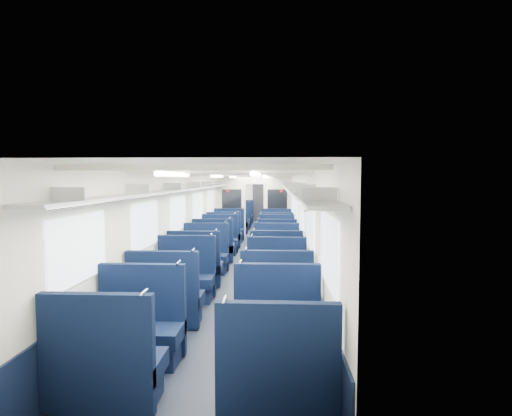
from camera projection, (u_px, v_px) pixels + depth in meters
The scene contains 41 objects.
floor at pixel (248, 253), 12.00m from camera, with size 2.80×18.00×0.01m, color black.
ceiling at pixel (248, 174), 11.83m from camera, with size 2.80×18.00×0.01m, color white.
wall_left at pixel (201, 213), 11.98m from camera, with size 0.02×18.00×2.35m, color silver.
dado_left at pixel (202, 241), 12.04m from camera, with size 0.03×17.90×0.70m, color black.
wall_right at pixel (296, 214), 11.84m from camera, with size 0.02×18.00×2.35m, color silver.
dado_right at pixel (295, 241), 11.90m from camera, with size 0.03×17.90×0.70m, color black.
wall_far at pixel (260, 199), 20.88m from camera, with size 2.80×0.02×2.35m, color silver.
luggage_rack_left at pixel (207, 186), 11.91m from camera, with size 0.36×17.40×0.18m.
luggage_rack_right at pixel (289, 187), 11.79m from camera, with size 0.36×17.40×0.18m.
windows at pixel (247, 206), 11.44m from camera, with size 2.78×15.60×0.75m.
ceiling_fittings at pixel (248, 176), 11.57m from camera, with size 2.70×16.06×0.11m.
end_door at pixel (260, 202), 20.83m from camera, with size 0.75×0.06×2.00m, color black.
bulkhead at pixel (254, 204), 15.44m from camera, with size 2.80×0.10×2.35m.
seat_0 at pixel (105, 370), 3.86m from camera, with size 1.07×0.59×1.19m.
seat_1 at pixel (277, 384), 3.60m from camera, with size 1.07×0.59×1.19m.
seat_2 at pixel (139, 331), 4.84m from camera, with size 1.07×0.59×1.19m.
seat_3 at pixel (277, 331), 4.86m from camera, with size 1.07×0.59×1.19m.
seat_4 at pixel (166, 302), 6.01m from camera, with size 1.07×0.59×1.19m.
seat_5 at pixel (277, 301), 6.06m from camera, with size 1.07×0.59×1.19m.
seat_6 at pixel (185, 280), 7.32m from camera, with size 1.07×0.59×1.19m.
seat_7 at pixel (277, 282), 7.12m from camera, with size 1.07×0.59×1.19m.
seat_8 at pixel (195, 268), 8.25m from camera, with size 1.07×0.59×1.19m.
seat_9 at pixel (276, 268), 8.30m from camera, with size 1.07×0.59×1.19m.
seat_10 at pixel (205, 257), 9.41m from camera, with size 1.07×0.59×1.19m.
seat_11 at pixel (276, 257), 9.41m from camera, with size 1.07×0.59×1.19m.
seat_12 at pixel (214, 248), 10.65m from camera, with size 1.07×0.59×1.19m.
seat_13 at pixel (276, 248), 10.60m from camera, with size 1.07×0.59×1.19m.
seat_14 at pixel (220, 241), 11.78m from camera, with size 1.07×0.59×1.19m.
seat_15 at pixel (276, 242), 11.74m from camera, with size 1.07×0.59×1.19m.
seat_16 at pixel (224, 236), 12.84m from camera, with size 1.07×0.59×1.19m.
seat_17 at pixel (276, 237), 12.73m from camera, with size 1.07×0.59×1.19m.
seat_18 at pixel (229, 231), 14.08m from camera, with size 1.07×0.59×1.19m.
seat_19 at pixel (276, 232), 13.94m from camera, with size 1.07×0.59×1.19m.
seat_20 at pixel (235, 224), 16.23m from camera, with size 1.07×0.59×1.19m.
seat_21 at pixel (276, 225), 16.02m from camera, with size 1.07×0.59×1.19m.
seat_22 at pixel (237, 221), 17.34m from camera, with size 1.07×0.59×1.19m.
seat_23 at pixel (276, 222), 17.09m from camera, with size 1.07×0.59×1.19m.
seat_24 at pixel (240, 219), 18.50m from camera, with size 1.07×0.59×1.19m.
seat_25 at pixel (276, 219), 18.28m from camera, with size 1.07×0.59×1.19m.
seat_26 at pixel (242, 216), 19.66m from camera, with size 1.07×0.59×1.19m.
seat_27 at pixel (276, 217), 19.47m from camera, with size 1.07×0.59×1.19m.
Camera 1 is at (0.81, -11.84, 2.20)m, focal length 28.26 mm.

